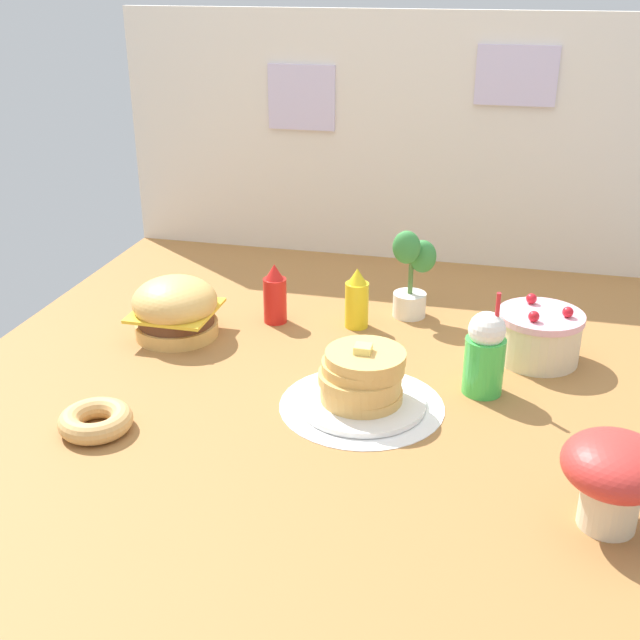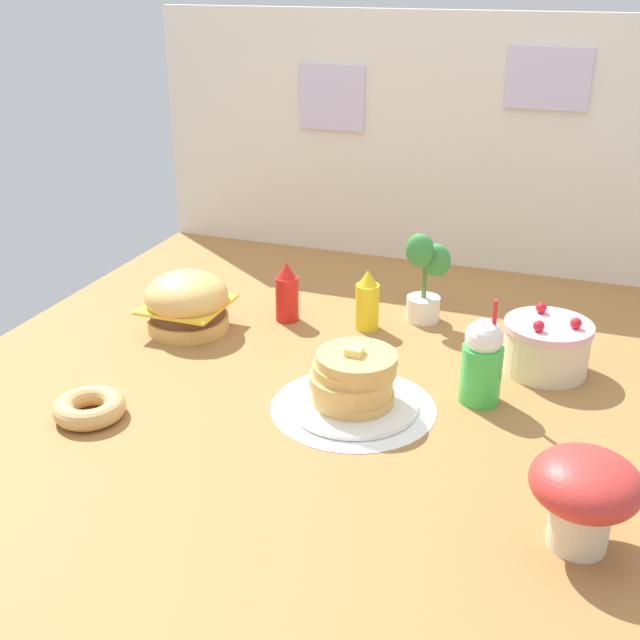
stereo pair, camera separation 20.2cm
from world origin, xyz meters
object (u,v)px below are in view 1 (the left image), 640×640
object	(u,v)px
pancake_stack	(362,381)
ketchup_bottle	(275,295)
donut_pink_glaze	(96,420)
burger	(175,309)
layer_cake	(539,336)
potted_plant	(411,270)
mushroom_stool	(614,473)
mustard_bottle	(357,300)
cream_soda_cup	(485,353)

from	to	relation	value
pancake_stack	ketchup_bottle	world-z (taller)	ketchup_bottle
donut_pink_glaze	pancake_stack	bearing A→B (deg)	24.11
burger	donut_pink_glaze	size ratio (longest dim) A/B	1.43
layer_cake	potted_plant	bearing A→B (deg)	150.74
layer_cake	donut_pink_glaze	distance (m)	1.15
burger	mushroom_stool	distance (m)	1.27
mustard_bottle	pancake_stack	bearing A→B (deg)	-77.05
pancake_stack	donut_pink_glaze	bearing A→B (deg)	-155.89
cream_soda_cup	donut_pink_glaze	world-z (taller)	cream_soda_cup
ketchup_bottle	mushroom_stool	bearing A→B (deg)	-40.61
burger	donut_pink_glaze	bearing A→B (deg)	-87.28
cream_soda_cup	potted_plant	world-z (taller)	potted_plant
donut_pink_glaze	layer_cake	bearing A→B (deg)	31.98
cream_soda_cup	potted_plant	xyz separation A→B (m)	(-0.24, 0.43, 0.04)
ketchup_bottle	cream_soda_cup	bearing A→B (deg)	-24.83
burger	ketchup_bottle	xyz separation A→B (m)	(0.25, 0.16, 0.00)
pancake_stack	layer_cake	world-z (taller)	layer_cake
ketchup_bottle	mushroom_stool	size ratio (longest dim) A/B	0.91
mustard_bottle	layer_cake	bearing A→B (deg)	-10.43
burger	mustard_bottle	world-z (taller)	mustard_bottle
ketchup_bottle	pancake_stack	bearing A→B (deg)	-51.11
burger	mustard_bottle	xyz separation A→B (m)	(0.49, 0.18, 0.00)
ketchup_bottle	mustard_bottle	world-z (taller)	same
ketchup_bottle	layer_cake	bearing A→B (deg)	-5.38
potted_plant	mushroom_stool	bearing A→B (deg)	-60.73
burger	pancake_stack	world-z (taller)	burger
layer_cake	donut_pink_glaze	size ratio (longest dim) A/B	1.34
ketchup_bottle	mustard_bottle	xyz separation A→B (m)	(0.24, 0.02, 0.00)
burger	layer_cake	distance (m)	1.00
burger	pancake_stack	distance (m)	0.65
pancake_stack	cream_soda_cup	bearing A→B (deg)	26.75
pancake_stack	cream_soda_cup	world-z (taller)	cream_soda_cup
layer_cake	ketchup_bottle	distance (m)	0.76
mustard_bottle	cream_soda_cup	world-z (taller)	cream_soda_cup
burger	potted_plant	world-z (taller)	potted_plant
mustard_bottle	potted_plant	distance (m)	0.19
mustard_bottle	donut_pink_glaze	distance (m)	0.84
layer_cake	ketchup_bottle	size ratio (longest dim) A/B	1.25
pancake_stack	cream_soda_cup	size ratio (longest dim) A/B	1.13
cream_soda_cup	ketchup_bottle	bearing A→B (deg)	155.17
donut_pink_glaze	potted_plant	world-z (taller)	potted_plant
layer_cake	cream_soda_cup	size ratio (longest dim) A/B	0.83
burger	mushroom_stool	world-z (taller)	mushroom_stool
burger	mustard_bottle	distance (m)	0.52
donut_pink_glaze	cream_soda_cup	bearing A→B (deg)	24.99
mushroom_stool	pancake_stack	bearing A→B (deg)	148.55
mustard_bottle	potted_plant	xyz separation A→B (m)	(0.14, 0.12, 0.06)
ketchup_bottle	mushroom_stool	world-z (taller)	mushroom_stool
burger	mustard_bottle	size ratio (longest dim) A/B	1.33
burger	donut_pink_glaze	distance (m)	0.52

